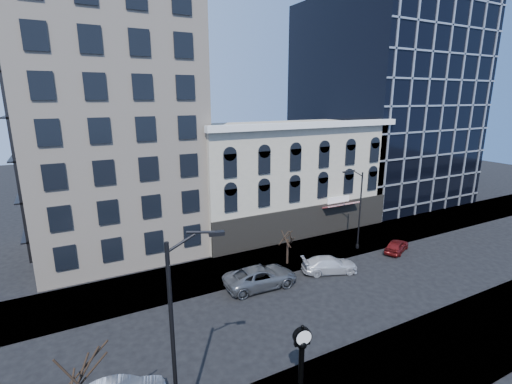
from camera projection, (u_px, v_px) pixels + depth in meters
ground at (258, 321)px, 25.44m from camera, size 160.00×160.00×0.00m
sidewalk_far at (214, 273)px, 32.27m from camera, size 160.00×6.00×0.12m
cream_tower at (102, 48)px, 34.01m from camera, size 15.90×15.40×42.50m
victorian_row at (284, 176)px, 43.00m from camera, size 22.60×11.19×12.50m
glass_office at (382, 103)px, 54.41m from camera, size 20.00×20.15×28.00m
street_clock at (301, 367)px, 18.20m from camera, size 0.97×0.97×4.26m
street_lamp_near at (189, 286)px, 14.53m from camera, size 2.57×0.88×10.07m
street_lamp_far at (356, 189)px, 35.72m from camera, size 2.12×0.65×8.25m
bare_tree_near at (83, 374)px, 13.83m from camera, size 3.65×3.65×6.27m
bare_tree_far at (288, 234)px, 33.28m from camera, size 2.20×2.20×3.77m
car_far_a at (261, 277)px, 29.87m from camera, size 6.14×3.05×1.67m
car_far_b at (330, 265)px, 32.36m from camera, size 5.26×3.52×1.42m
car_far_c at (397, 246)px, 36.65m from camera, size 4.03×2.93×1.28m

